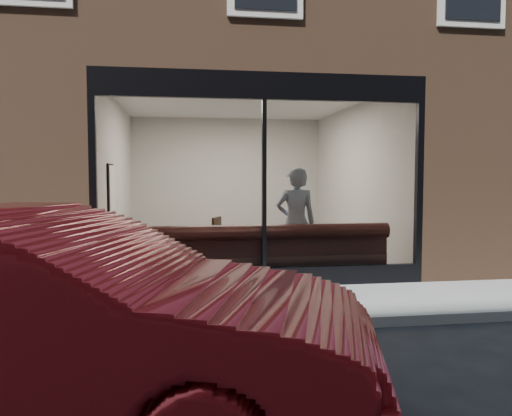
{
  "coord_description": "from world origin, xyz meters",
  "views": [
    {
      "loc": [
        -1.22,
        -5.26,
        1.68
      ],
      "look_at": [
        -0.07,
        2.4,
        1.18
      ],
      "focal_mm": 35.0,
      "sensor_mm": 36.0,
      "label": 1
    }
  ],
  "objects": [
    {
      "name": "parked_car",
      "position": [
        -2.15,
        -1.86,
        0.73
      ],
      "size": [
        4.71,
        2.72,
        1.47
      ],
      "primitive_type": "imported",
      "rotation": [
        0.0,
        0.0,
        1.29
      ],
      "color": "maroon",
      "rests_on": "ground"
    },
    {
      "name": "storefront_mullion",
      "position": [
        0.0,
        2.05,
        1.55
      ],
      "size": [
        0.06,
        0.1,
        2.5
      ],
      "primitive_type": "cube",
      "color": "black",
      "rests_on": "storefront_kick"
    },
    {
      "name": "cafe_floor",
      "position": [
        0.0,
        5.0,
        0.02
      ],
      "size": [
        6.0,
        6.0,
        0.0
      ],
      "primitive_type": "plane",
      "color": "#2D2D30",
      "rests_on": "ground"
    },
    {
      "name": "storefront_kick",
      "position": [
        0.0,
        2.05,
        0.15
      ],
      "size": [
        5.0,
        0.1,
        0.3
      ],
      "primitive_type": "cube",
      "color": "black",
      "rests_on": "ground"
    },
    {
      "name": "sidewalk_near",
      "position": [
        0.0,
        1.0,
        0.01
      ],
      "size": [
        40.0,
        2.0,
        0.01
      ],
      "primitive_type": "cube",
      "color": "gray",
      "rests_on": "ground"
    },
    {
      "name": "cafe_wall_right",
      "position": [
        2.49,
        5.0,
        1.6
      ],
      "size": [
        0.0,
        6.0,
        6.0
      ],
      "primitive_type": "plane",
      "rotation": [
        1.57,
        0.0,
        -1.57
      ],
      "color": "beige",
      "rests_on": "ground"
    },
    {
      "name": "wall_poster",
      "position": [
        -2.45,
        3.95,
        1.46
      ],
      "size": [
        0.02,
        0.61,
        0.82
      ],
      "primitive_type": "cube",
      "color": "white",
      "rests_on": "cafe_wall_left"
    },
    {
      "name": "host_building_backfill",
      "position": [
        0.0,
        11.0,
        1.6
      ],
      "size": [
        5.0,
        6.0,
        3.2
      ],
      "primitive_type": "cube",
      "color": "brown",
      "rests_on": "ground"
    },
    {
      "name": "storefront_glass",
      "position": [
        0.0,
        2.02,
        1.55
      ],
      "size": [
        4.8,
        0.0,
        4.8
      ],
      "primitive_type": "plane",
      "rotation": [
        1.57,
        0.0,
        0.0
      ],
      "color": "white",
      "rests_on": "storefront_kick"
    },
    {
      "name": "ground",
      "position": [
        0.0,
        0.0,
        0.0
      ],
      "size": [
        120.0,
        120.0,
        0.0
      ],
      "primitive_type": "plane",
      "color": "black",
      "rests_on": "ground"
    },
    {
      "name": "cafe_table_left",
      "position": [
        -1.85,
        3.15,
        0.74
      ],
      "size": [
        0.67,
        0.67,
        0.04
      ],
      "primitive_type": "cube",
      "rotation": [
        0.0,
        0.0,
        0.26
      ],
      "color": "#302012",
      "rests_on": "cafe_floor"
    },
    {
      "name": "banquette",
      "position": [
        0.0,
        2.45,
        0.23
      ],
      "size": [
        4.0,
        0.55,
        0.45
      ],
      "primitive_type": "cube",
      "color": "black",
      "rests_on": "cafe_floor"
    },
    {
      "name": "host_building_pier_right",
      "position": [
        3.75,
        8.0,
        1.6
      ],
      "size": [
        2.5,
        12.0,
        3.2
      ],
      "primitive_type": "cube",
      "color": "brown",
      "rests_on": "ground"
    },
    {
      "name": "cafe_chair_left",
      "position": [
        -0.78,
        3.63,
        0.24
      ],
      "size": [
        0.55,
        0.55,
        0.04
      ],
      "primitive_type": "cube",
      "rotation": [
        0.0,
        0.0,
        2.74
      ],
      "color": "#302012",
      "rests_on": "cafe_floor"
    },
    {
      "name": "storefront_header",
      "position": [
        0.0,
        2.05,
        3.0
      ],
      "size": [
        5.0,
        0.1,
        0.4
      ],
      "primitive_type": "cube",
      "color": "black",
      "rests_on": "host_building_upper"
    },
    {
      "name": "kerb_near",
      "position": [
        0.0,
        -0.05,
        0.06
      ],
      "size": [
        40.0,
        0.1,
        0.12
      ],
      "primitive_type": "cube",
      "color": "gray",
      "rests_on": "ground"
    },
    {
      "name": "cafe_table_right",
      "position": [
        0.72,
        3.67,
        0.74
      ],
      "size": [
        0.72,
        0.72,
        0.04
      ],
      "primitive_type": "cube",
      "rotation": [
        0.0,
        0.0,
        -0.27
      ],
      "color": "#302012",
      "rests_on": "cafe_floor"
    },
    {
      "name": "cafe_wall_back",
      "position": [
        0.0,
        7.99,
        1.6
      ],
      "size": [
        5.0,
        0.0,
        5.0
      ],
      "primitive_type": "plane",
      "rotation": [
        1.57,
        0.0,
        0.0
      ],
      "color": "beige",
      "rests_on": "ground"
    },
    {
      "name": "cafe_ceiling",
      "position": [
        0.0,
        5.0,
        3.19
      ],
      "size": [
        6.0,
        6.0,
        0.0
      ],
      "primitive_type": "plane",
      "rotation": [
        3.14,
        0.0,
        0.0
      ],
      "color": "white",
      "rests_on": "host_building_upper"
    },
    {
      "name": "person",
      "position": [
        0.65,
        2.76,
        0.91
      ],
      "size": [
        0.69,
        0.47,
        1.82
      ],
      "primitive_type": "imported",
      "rotation": [
        0.0,
        0.0,
        3.09
      ],
      "color": "#93A8BF",
      "rests_on": "cafe_floor"
    },
    {
      "name": "cafe_wall_left",
      "position": [
        -2.49,
        5.0,
        1.6
      ],
      "size": [
        0.0,
        6.0,
        6.0
      ],
      "primitive_type": "plane",
      "rotation": [
        1.57,
        0.0,
        1.57
      ],
      "color": "beige",
      "rests_on": "ground"
    },
    {
      "name": "host_building_pier_left",
      "position": [
        -3.75,
        8.0,
        1.6
      ],
      "size": [
        2.5,
        12.0,
        3.2
      ],
      "primitive_type": "cube",
      "color": "brown",
      "rests_on": "ground"
    }
  ]
}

